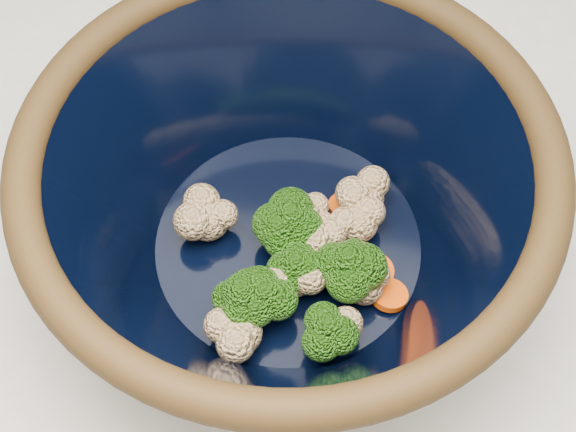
# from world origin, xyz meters

# --- Properties ---
(mixing_bowl) EXTENTS (0.40, 0.40, 0.16)m
(mixing_bowl) POSITION_xyz_m (-0.07, 0.06, 0.99)
(mixing_bowl) COLOR black
(mixing_bowl) RESTS_ON counter
(vegetable_pile) EXTENTS (0.18, 0.17, 0.06)m
(vegetable_pile) POSITION_xyz_m (-0.05, 0.03, 0.96)
(vegetable_pile) COLOR #608442
(vegetable_pile) RESTS_ON mixing_bowl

